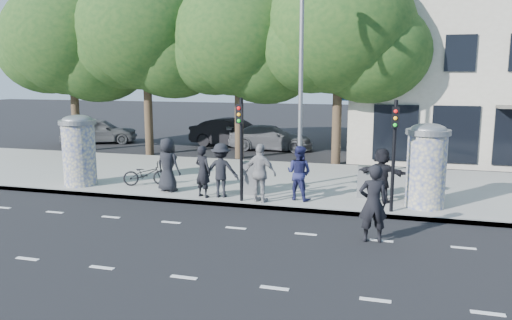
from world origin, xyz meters
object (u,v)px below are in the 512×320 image
(cabinet_left, at_px, (251,178))
(bicycle, at_px, (146,174))
(ped_d, at_px, (221,170))
(cabinet_right, at_px, (366,182))
(ped_e, at_px, (261,173))
(ad_column_left, at_px, (79,149))
(street_lamp, at_px, (301,60))
(ped_a, at_px, (168,165))
(ped_c, at_px, (299,173))
(man_road, at_px, (373,203))
(traffic_pole_far, at_px, (394,144))
(car_mid, at_px, (233,133))
(traffic_pole_near, at_px, (241,139))
(car_left, at_px, (99,131))
(ad_column_right, at_px, (427,164))
(ped_b, at_px, (203,171))
(car_right, at_px, (270,138))
(ped_f, at_px, (382,175))

(cabinet_left, bearing_deg, bicycle, 176.13)
(ped_d, relative_size, cabinet_right, 1.70)
(ped_e, bearing_deg, ad_column_left, 10.02)
(ad_column_left, height_order, cabinet_right, ad_column_left)
(ad_column_left, bearing_deg, street_lamp, 14.94)
(ped_a, distance_m, ped_c, 4.73)
(ad_column_left, height_order, street_lamp, street_lamp)
(ped_c, distance_m, man_road, 4.10)
(traffic_pole_far, relative_size, cabinet_right, 3.13)
(street_lamp, distance_m, cabinet_right, 4.97)
(ped_a, relative_size, car_mid, 0.38)
(man_road, bearing_deg, traffic_pole_far, -112.69)
(traffic_pole_near, relative_size, car_left, 0.74)
(ped_e, relative_size, cabinet_left, 1.68)
(ad_column_right, distance_m, ped_b, 7.27)
(traffic_pole_far, bearing_deg, man_road, -100.18)
(man_road, distance_m, car_left, 22.62)
(ped_e, height_order, car_right, ped_e)
(car_right, bearing_deg, car_mid, 73.99)
(ped_e, distance_m, car_left, 18.15)
(traffic_pole_near, xyz_separation_m, ped_c, (1.80, 0.71, -1.17))
(bicycle, bearing_deg, ped_f, -115.57)
(ad_column_right, bearing_deg, ad_column_left, -179.08)
(ad_column_left, distance_m, ped_b, 5.23)
(street_lamp, distance_m, ped_b, 5.39)
(traffic_pole_far, distance_m, ped_b, 6.33)
(street_lamp, height_order, ped_f, street_lamp)
(ped_a, height_order, ped_d, ped_a)
(traffic_pole_far, relative_size, cabinet_left, 2.97)
(ped_d, height_order, car_mid, ped_d)
(man_road, relative_size, bicycle, 1.23)
(street_lamp, bearing_deg, ad_column_right, -23.73)
(traffic_pole_near, distance_m, car_left, 17.75)
(ped_b, xyz_separation_m, car_left, (-11.65, 11.73, -0.26))
(ped_b, height_order, ped_c, ped_c)
(street_lamp, relative_size, ped_c, 4.39)
(ped_d, xyz_separation_m, car_right, (-1.22, 11.73, -0.37))
(ped_d, height_order, bicycle, ped_d)
(cabinet_right, distance_m, car_right, 12.07)
(ad_column_left, relative_size, ped_e, 1.37)
(ped_b, relative_size, cabinet_left, 1.55)
(traffic_pole_far, height_order, car_left, traffic_pole_far)
(bicycle, distance_m, cabinet_right, 8.10)
(ped_e, bearing_deg, traffic_pole_near, 20.15)
(ped_a, xyz_separation_m, ped_e, (3.58, -0.58, -0.00))
(ad_column_right, height_order, traffic_pole_far, traffic_pole_far)
(traffic_pole_near, bearing_deg, street_lamp, 63.77)
(ped_f, distance_m, bicycle, 8.62)
(street_lamp, relative_size, car_mid, 1.58)
(ped_e, relative_size, car_left, 0.42)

